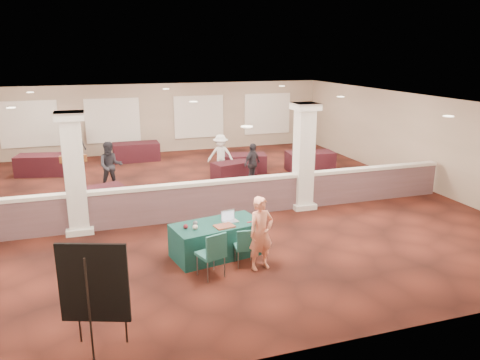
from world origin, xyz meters
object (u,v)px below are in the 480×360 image
object	(u,v)px
far_table_front_left	(97,198)
far_table_back_left	(43,165)
attendee_c	(252,164)
near_table	(217,239)
conf_chair_main	(245,244)
attendee_a	(111,166)
attendee_b	(221,155)
far_table_front_right	(310,161)
far_table_back_center	(136,152)
far_table_back_right	(244,163)
easel_board	(94,284)
woman	(261,233)
attendee_d	(75,142)
conf_chair_side	(213,251)
far_table_front_center	(234,170)

from	to	relation	value
far_table_front_left	far_table_back_left	xyz separation A→B (m)	(-1.87, 4.89, 0.06)
far_table_back_left	attendee_c	distance (m)	8.18
near_table	far_table_back_left	size ratio (longest dim) A/B	1.06
conf_chair_main	attendee_a	distance (m)	7.49
attendee_b	attendee_c	bearing A→B (deg)	-32.68
conf_chair_main	far_table_front_right	bearing A→B (deg)	60.90
far_table_back_center	far_table_back_right	bearing A→B (deg)	-40.61
conf_chair_main	far_table_back_center	world-z (taller)	conf_chair_main
easel_board	far_table_back_right	distance (m)	11.79
conf_chair_main	attendee_b	xyz separation A→B (m)	(1.63, 7.81, 0.26)
conf_chair_main	woman	xyz separation A→B (m)	(0.29, -0.20, 0.30)
near_table	attendee_b	bearing A→B (deg)	62.42
conf_chair_main	far_table_front_left	size ratio (longest dim) A/B	0.55
far_table_front_right	attendee_d	world-z (taller)	attendee_d
easel_board	far_table_front_left	xyz separation A→B (m)	(0.18, 7.30, -0.85)
conf_chair_side	conf_chair_main	bearing A→B (deg)	2.98
conf_chair_side	attendee_a	distance (m)	7.56
attendee_c	far_table_front_center	bearing A→B (deg)	82.30
far_table_front_left	attendee_d	bearing A→B (deg)	95.71
far_table_front_right	attendee_b	xyz separation A→B (m)	(-3.61, 0.40, 0.41)
far_table_back_right	attendee_c	xyz separation A→B (m)	(-0.24, -1.70, 0.39)
far_table_back_center	attendee_c	distance (m)	6.17
far_table_back_center	far_table_back_right	xyz separation A→B (m)	(3.85, -3.30, -0.04)
conf_chair_main	attendee_d	size ratio (longest dim) A/B	0.51
far_table_back_center	far_table_front_center	bearing A→B (deg)	-52.54
easel_board	far_table_front_center	bearing A→B (deg)	80.52
conf_chair_main	woman	bearing A→B (deg)	-28.60
woman	attendee_c	xyz separation A→B (m)	(2.10, 6.52, -0.09)
far_table_front_left	attendee_b	world-z (taller)	attendee_b
attendee_a	near_table	bearing A→B (deg)	-71.31
woman	far_table_front_right	world-z (taller)	woman
far_table_front_center	attendee_b	bearing A→B (deg)	116.93
conf_chair_main	attendee_d	distance (m)	12.39
far_table_front_center	far_table_back_right	bearing A→B (deg)	51.22
conf_chair_side	far_table_front_center	distance (m)	7.99
attendee_a	attendee_d	size ratio (longest dim) A/B	0.97
near_table	far_table_front_left	distance (m)	5.07
easel_board	far_table_front_center	distance (m)	10.73
conf_chair_main	far_table_back_right	xyz separation A→B (m)	(2.63, 8.01, -0.17)
far_table_front_right	attendee_c	bearing A→B (deg)	-158.85
far_table_back_left	far_table_back_right	size ratio (longest dim) A/B	1.11
far_table_back_center	attendee_b	distance (m)	4.53
far_table_front_left	far_table_back_left	world-z (taller)	far_table_back_left
easel_board	far_table_front_center	size ratio (longest dim) A/B	1.17
conf_chair_main	conf_chair_side	xyz separation A→B (m)	(-0.83, -0.31, 0.08)
far_table_front_right	far_table_front_left	bearing A→B (deg)	-164.46
easel_board	attendee_c	size ratio (longest dim) A/B	1.26
far_table_back_center	woman	bearing A→B (deg)	-82.56
woman	conf_chair_side	bearing A→B (deg)	173.44
attendee_c	attendee_d	bearing A→B (deg)	103.48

